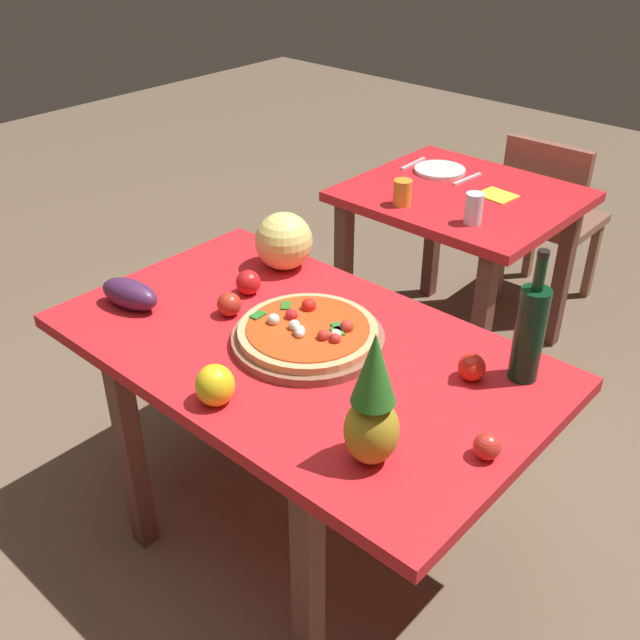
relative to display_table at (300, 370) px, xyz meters
name	(u,v)px	position (x,y,z in m)	size (l,w,h in m)	color
ground_plane	(303,532)	(0.00, 0.00, -0.66)	(10.00, 10.00, 0.00)	brown
display_table	(300,370)	(0.00, 0.00, 0.00)	(1.39, 0.83, 0.75)	brown
background_table	(460,219)	(-0.28, 1.26, -0.03)	(0.87, 0.78, 0.75)	brown
dining_chair	(548,214)	(-0.17, 1.87, -0.18)	(0.41, 0.41, 0.85)	brown
pizza_board	(308,338)	(0.01, 0.02, 0.10)	(0.43, 0.43, 0.03)	brown
pizza	(308,330)	(0.01, 0.03, 0.13)	(0.39, 0.39, 0.06)	#E4A36A
wine_bottle	(530,332)	(0.53, 0.28, 0.23)	(0.08, 0.08, 0.37)	black
pineapple_left	(373,406)	(0.43, -0.23, 0.24)	(0.12, 0.12, 0.34)	#AB9424
melon	(284,241)	(-0.36, 0.30, 0.18)	(0.19, 0.19, 0.19)	#EDDE75
bell_pepper	(215,385)	(0.02, -0.32, 0.14)	(0.10, 0.10, 0.11)	yellow
eggplant	(130,294)	(-0.52, -0.19, 0.13)	(0.20, 0.09, 0.09)	#49254C
tomato_at_corner	(472,367)	(0.44, 0.18, 0.12)	(0.07, 0.07, 0.07)	red
tomato_near_board	(248,282)	(-0.32, 0.10, 0.13)	(0.08, 0.08, 0.08)	red
tomato_by_bottle	(487,446)	(0.62, -0.05, 0.12)	(0.06, 0.06, 0.06)	red
tomato_beside_pepper	(229,304)	(-0.26, -0.02, 0.12)	(0.07, 0.07, 0.07)	red
drinking_glass_juice	(402,193)	(-0.38, 0.99, 0.14)	(0.07, 0.07, 0.10)	orange
drinking_glass_water	(474,208)	(-0.08, 1.02, 0.15)	(0.07, 0.07, 0.12)	silver
dinner_plate	(440,170)	(-0.48, 1.39, 0.10)	(0.22, 0.22, 0.02)	white
fork_utensil	(413,163)	(-0.62, 1.39, 0.09)	(0.02, 0.18, 0.01)	silver
knife_utensil	(467,179)	(-0.34, 1.39, 0.09)	(0.02, 0.18, 0.01)	silver
napkin_folded	(497,195)	(-0.15, 1.31, 0.09)	(0.14, 0.12, 0.01)	yellow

